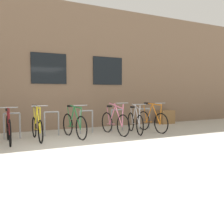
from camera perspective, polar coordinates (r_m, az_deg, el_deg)
The scene contains 10 objects.
ground_plane at distance 6.82m, azimuth -7.54°, elevation -7.56°, with size 42.00×42.00×0.00m, color #B2ADA0.
storefront_building at distance 12.32m, azimuth -16.64°, elevation 8.88°, with size 28.00×5.21×4.82m.
bike_rack at distance 8.64m, azimuth -9.47°, elevation -1.85°, with size 6.50×0.05×0.80m.
bicycle_green at distance 8.08m, azimuth -8.46°, elevation -2.83°, with size 0.44×1.73×1.06m.
bicycle_yellow at distance 7.89m, azimuth -16.41°, elevation -3.28°, with size 0.44×1.71×1.07m.
bicycle_silver at distance 8.92m, azimuth 5.18°, elevation -2.24°, with size 0.55×1.67×1.05m.
bicycle_orange at distance 9.32m, azimuth 8.90°, elevation -1.88°, with size 0.44×1.72×1.07m.
bicycle_pink at distance 8.60m, azimuth 0.59°, elevation -2.36°, with size 0.44×1.77×1.10m.
bicycle_maroon at distance 7.69m, azimuth -22.11°, elevation -3.49°, with size 0.44×1.80×1.05m.
planter_box at distance 11.78m, azimuth 11.96°, elevation -1.09°, with size 0.70×0.44×0.60m, color olive.
Camera 1 is at (-2.18, -6.30, 1.41)m, focal length 40.90 mm.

